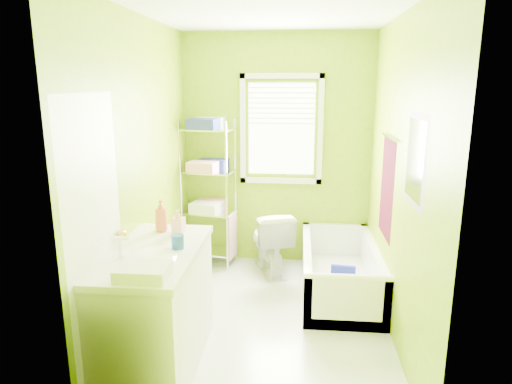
# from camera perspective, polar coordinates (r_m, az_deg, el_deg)

# --- Properties ---
(ground) EXTENTS (2.90, 2.90, 0.00)m
(ground) POSITION_cam_1_polar(r_m,az_deg,el_deg) (4.22, 1.37, -15.71)
(ground) COLOR silver
(ground) RESTS_ON ground
(room_envelope) EXTENTS (2.14, 2.94, 2.62)m
(room_envelope) POSITION_cam_1_polar(r_m,az_deg,el_deg) (3.71, 1.50, 5.60)
(room_envelope) COLOR #749707
(room_envelope) RESTS_ON ground
(window) EXTENTS (0.92, 0.05, 1.22)m
(window) POSITION_cam_1_polar(r_m,az_deg,el_deg) (5.12, 3.20, 8.52)
(window) COLOR white
(window) RESTS_ON ground
(door) EXTENTS (0.09, 0.80, 2.00)m
(door) POSITION_cam_1_polar(r_m,az_deg,el_deg) (3.15, -19.23, -6.89)
(door) COLOR white
(door) RESTS_ON ground
(right_wall_decor) EXTENTS (0.04, 1.48, 1.17)m
(right_wall_decor) POSITION_cam_1_polar(r_m,az_deg,el_deg) (3.81, 17.21, 1.73)
(right_wall_decor) COLOR #440717
(right_wall_decor) RESTS_ON ground
(bathtub) EXTENTS (0.73, 1.57, 0.51)m
(bathtub) POSITION_cam_1_polar(r_m,az_deg,el_deg) (4.72, 10.39, -10.39)
(bathtub) COLOR white
(bathtub) RESTS_ON ground
(toilet) EXTENTS (0.60, 0.79, 0.71)m
(toilet) POSITION_cam_1_polar(r_m,az_deg,el_deg) (5.05, 1.75, -6.16)
(toilet) COLOR white
(toilet) RESTS_ON ground
(vanity) EXTENTS (0.62, 1.21, 1.16)m
(vanity) POSITION_cam_1_polar(r_m,az_deg,el_deg) (3.48, -12.36, -13.74)
(vanity) COLOR white
(vanity) RESTS_ON ground
(wire_shelf_unit) EXTENTS (0.61, 0.49, 1.68)m
(wire_shelf_unit) POSITION_cam_1_polar(r_m,az_deg,el_deg) (5.14, -5.82, 1.91)
(wire_shelf_unit) COLOR silver
(wire_shelf_unit) RESTS_ON ground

